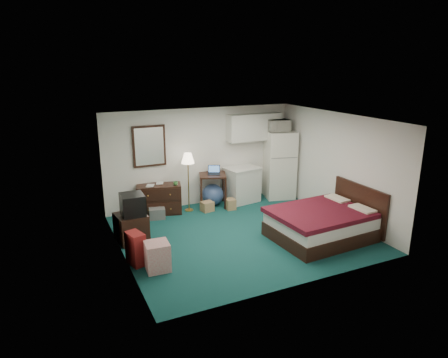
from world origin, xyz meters
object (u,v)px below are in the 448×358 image
dresser (159,199)px  fridge (279,164)px  suitcase (136,249)px  bed (320,224)px  desk (213,190)px  kitchen_counter (242,185)px  tv_stand (131,227)px  floor_lamp (188,182)px

dresser → fridge: 3.41m
dresser → suitcase: size_ratio=1.72×
dresser → suitcase: (-1.12, -2.37, -0.05)m
bed → desk: bearing=110.8°
kitchen_counter → bed: (0.41, -2.80, -0.14)m
fridge → bed: fridge is taller
bed → suitcase: bed is taller
tv_stand → bed: bearing=-31.1°
fridge → bed: (-0.70, -2.73, -0.60)m
kitchen_counter → fridge: fridge is taller
suitcase → tv_stand: bearing=65.9°
bed → tv_stand: bearing=153.6°
floor_lamp → fridge: (2.64, 0.00, 0.18)m
bed → suitcase: (-3.78, 0.51, -0.00)m
kitchen_counter → tv_stand: (-3.22, -1.23, -0.16)m
desk → suitcase: size_ratio=1.37×
kitchen_counter → tv_stand: bearing=-168.2°
desk → bed: size_ratio=0.43×
fridge → kitchen_counter: bearing=-169.2°
dresser → desk: (1.41, -0.05, 0.06)m
floor_lamp → fridge: 2.65m
desk → bed: bearing=-46.2°
floor_lamp → bed: bearing=-54.7°
kitchen_counter → suitcase: bearing=-154.9°
desk → fridge: (1.95, -0.09, 0.49)m
fridge → tv_stand: (-4.33, -1.17, -0.63)m
fridge → suitcase: 5.04m
desk → bed: desk is taller
floor_lamp → suitcase: floor_lamp is taller
tv_stand → suitcase: (-0.15, -1.06, 0.02)m
bed → floor_lamp: bearing=122.3°
kitchen_counter → bed: bearing=-90.8°
kitchen_counter → desk: bearing=169.5°
desk → suitcase: bearing=-117.6°
fridge → suitcase: bearing=-139.3°
tv_stand → desk: bearing=20.0°
desk → suitcase: (-2.53, -2.32, -0.11)m
floor_lamp → suitcase: (-1.85, -2.23, -0.43)m
dresser → bed: 3.91m
kitchen_counter → tv_stand: kitchen_counter is taller
tv_stand → suitcase: 1.07m
bed → dresser: bearing=129.7°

